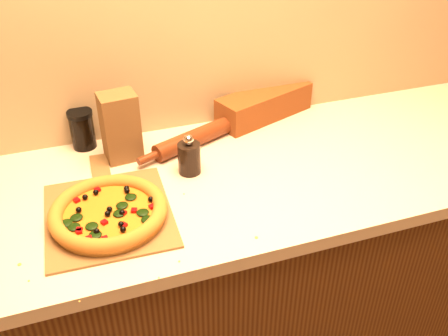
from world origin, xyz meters
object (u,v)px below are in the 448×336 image
dark_jar (82,129)px  pepper_grinder (189,157)px  rolling_pin (193,139)px  pizza (109,212)px  pizza_peel (108,211)px

dark_jar → pepper_grinder: bearing=-41.7°
rolling_pin → dark_jar: (-0.33, 0.11, 0.04)m
pizza → pepper_grinder: bearing=30.2°
pizza → dark_jar: 0.40m
rolling_pin → dark_jar: bearing=161.2°
pizza_peel → dark_jar: 0.37m
pizza_peel → dark_jar: (-0.02, 0.36, 0.06)m
pizza_peel → pizza: bearing=-88.8°
pizza_peel → rolling_pin: 0.39m
pizza → pepper_grinder: size_ratio=2.41×
pizza_peel → pizza: pizza is taller
dark_jar → rolling_pin: bearing=-18.8°
dark_jar → pizza_peel: bearing=-86.6°
pizza_peel → pepper_grinder: (0.25, 0.11, 0.05)m
dark_jar → pizza: bearing=-86.9°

